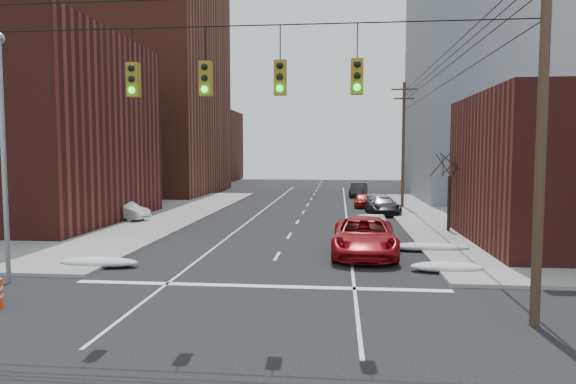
% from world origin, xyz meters
% --- Properties ---
extents(ground, '(160.00, 160.00, 0.00)m').
position_xyz_m(ground, '(0.00, 0.00, 0.00)').
color(ground, black).
rests_on(ground, ground).
extents(building_brick_tall, '(24.00, 20.00, 30.00)m').
position_xyz_m(building_brick_tall, '(-24.00, 48.00, 15.00)').
color(building_brick_tall, maroon).
rests_on(building_brick_tall, ground).
extents(building_brick_far, '(22.00, 18.00, 12.00)m').
position_xyz_m(building_brick_far, '(-26.00, 74.00, 6.00)').
color(building_brick_far, '#4E1A17').
rests_on(building_brick_far, ground).
extents(building_office, '(22.00, 20.00, 25.00)m').
position_xyz_m(building_office, '(22.00, 44.00, 12.50)').
color(building_office, gray).
rests_on(building_office, ground).
extents(building_glass, '(20.00, 18.00, 22.00)m').
position_xyz_m(building_glass, '(24.00, 70.00, 11.00)').
color(building_glass, gray).
rests_on(building_glass, ground).
extents(utility_pole_right, '(2.20, 0.28, 11.00)m').
position_xyz_m(utility_pole_right, '(8.50, 3.00, 5.78)').
color(utility_pole_right, '#473323').
rests_on(utility_pole_right, ground).
extents(utility_pole_far, '(2.20, 0.28, 11.00)m').
position_xyz_m(utility_pole_far, '(8.50, 34.00, 5.78)').
color(utility_pole_far, '#473323').
rests_on(utility_pole_far, ground).
extents(traffic_signals, '(17.00, 0.42, 2.02)m').
position_xyz_m(traffic_signals, '(0.10, 2.97, 7.17)').
color(traffic_signals, black).
rests_on(traffic_signals, ground).
extents(street_light, '(0.44, 0.44, 9.32)m').
position_xyz_m(street_light, '(-9.50, 6.00, 5.54)').
color(street_light, gray).
rests_on(street_light, ground).
extents(bare_tree, '(2.09, 2.20, 4.93)m').
position_xyz_m(bare_tree, '(9.59, 20.00, 2.32)').
color(bare_tree, black).
rests_on(bare_tree, ground).
extents(snow_nw, '(3.50, 1.08, 0.42)m').
position_xyz_m(snow_nw, '(-7.40, 9.00, 0.21)').
color(snow_nw, silver).
rests_on(snow_nw, ground).
extents(snow_ne, '(3.00, 1.08, 0.42)m').
position_xyz_m(snow_ne, '(7.40, 9.50, 0.21)').
color(snow_ne, silver).
rests_on(snow_ne, ground).
extents(snow_east_far, '(4.00, 1.08, 0.42)m').
position_xyz_m(snow_east_far, '(7.40, 14.00, 0.21)').
color(snow_east_far, silver).
rests_on(snow_east_far, ground).
extents(red_pickup, '(3.18, 6.58, 1.81)m').
position_xyz_m(red_pickup, '(4.14, 12.68, 0.90)').
color(red_pickup, '#9C0E12').
rests_on(red_pickup, ground).
extents(parked_car_a, '(1.62, 3.66, 1.23)m').
position_xyz_m(parked_car_a, '(4.80, 17.56, 0.61)').
color(parked_car_a, '#B6B7BB').
rests_on(parked_car_a, ground).
extents(parked_car_b, '(1.86, 4.24, 1.35)m').
position_xyz_m(parked_car_b, '(4.80, 17.21, 0.68)').
color(parked_car_b, silver).
rests_on(parked_car_b, ground).
extents(parked_car_c, '(2.74, 5.22, 1.40)m').
position_xyz_m(parked_car_c, '(6.40, 29.21, 0.70)').
color(parked_car_c, black).
rests_on(parked_car_c, ground).
extents(parked_car_d, '(2.59, 5.20, 1.45)m').
position_xyz_m(parked_car_d, '(6.40, 29.45, 0.73)').
color(parked_car_d, '#ADADB2').
rests_on(parked_car_d, ground).
extents(parked_car_e, '(1.48, 3.63, 1.23)m').
position_xyz_m(parked_car_e, '(4.99, 34.36, 0.62)').
color(parked_car_e, '#9C140E').
rests_on(parked_car_e, ground).
extents(parked_car_f, '(2.24, 4.84, 1.54)m').
position_xyz_m(parked_car_f, '(5.06, 45.04, 0.77)').
color(parked_car_f, black).
rests_on(parked_car_f, ground).
extents(lot_car_a, '(4.16, 2.82, 1.30)m').
position_xyz_m(lot_car_a, '(-12.29, 23.01, 0.80)').
color(lot_car_a, silver).
rests_on(lot_car_a, sidewalk_nw).
extents(lot_car_b, '(5.51, 3.84, 1.40)m').
position_xyz_m(lot_car_b, '(-13.66, 23.28, 0.85)').
color(lot_car_b, '#9D9DA2').
rests_on(lot_car_b, sidewalk_nw).
extents(lot_car_c, '(5.21, 3.46, 1.40)m').
position_xyz_m(lot_car_c, '(-18.03, 21.21, 0.85)').
color(lot_car_c, black).
rests_on(lot_car_c, sidewalk_nw).
extents(lot_car_d, '(4.97, 3.35, 1.57)m').
position_xyz_m(lot_car_d, '(-16.88, 23.05, 0.94)').
color(lot_car_d, silver).
rests_on(lot_car_d, sidewalk_nw).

